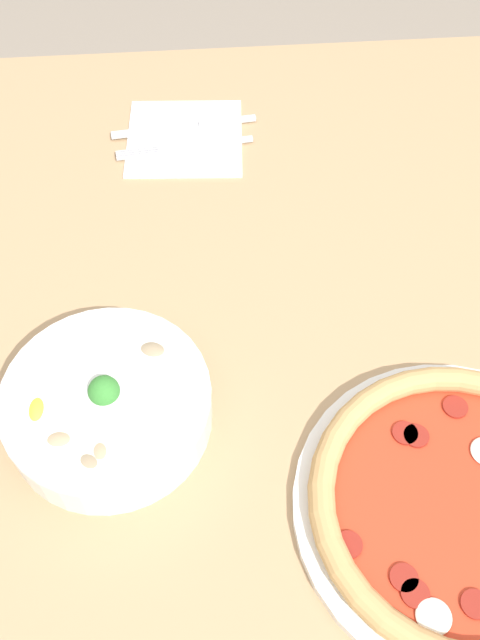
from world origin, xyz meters
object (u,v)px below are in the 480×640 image
at_px(pizza, 464,507).
at_px(knife, 190,126).
at_px(bowl, 108,405).
at_px(fork, 187,147).

relative_size(pizza, knife, 1.57).
relative_size(bowl, knife, 1.03).
distance_m(pizza, knife, 0.63).
distance_m(bowl, fork, 0.42).
bearing_deg(knife, bowl, 71.43).
xyz_separation_m(pizza, fork, (0.54, 0.25, -0.01)).
relative_size(pizza, bowl, 1.52).
bearing_deg(bowl, pizza, -110.75).
height_order(pizza, knife, pizza).
distance_m(pizza, fork, 0.59).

